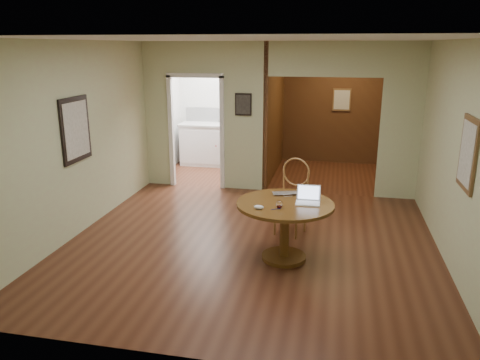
% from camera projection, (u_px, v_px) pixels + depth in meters
% --- Properties ---
extents(floor, '(5.00, 5.00, 0.00)m').
position_uv_depth(floor, '(250.00, 244.00, 6.42)').
color(floor, '#462114').
rests_on(floor, ground).
extents(room_shell, '(5.20, 7.50, 5.00)m').
position_uv_depth(room_shell, '(256.00, 117.00, 9.07)').
color(room_shell, white).
rests_on(room_shell, ground).
extents(dining_table, '(1.21, 1.21, 0.76)m').
position_uv_depth(dining_table, '(285.00, 218.00, 5.83)').
color(dining_table, '#5C3517').
rests_on(dining_table, ground).
extents(chair, '(0.58, 0.58, 1.09)m').
position_uv_depth(chair, '(293.00, 192.00, 6.69)').
color(chair, '#955C34').
rests_on(chair, ground).
extents(open_laptop, '(0.30, 0.26, 0.21)m').
position_uv_depth(open_laptop, '(308.00, 198.00, 5.77)').
color(open_laptop, white).
rests_on(open_laptop, dining_table).
extents(closed_laptop, '(0.40, 0.31, 0.03)m').
position_uv_depth(closed_laptop, '(287.00, 195.00, 6.04)').
color(closed_laptop, silver).
rests_on(closed_laptop, dining_table).
extents(mouse, '(0.12, 0.08, 0.05)m').
position_uv_depth(mouse, '(259.00, 207.00, 5.54)').
color(mouse, white).
rests_on(mouse, dining_table).
extents(wine_glass, '(0.08, 0.08, 0.09)m').
position_uv_depth(wine_glass, '(279.00, 204.00, 5.57)').
color(wine_glass, white).
rests_on(wine_glass, dining_table).
extents(pen, '(0.11, 0.07, 0.01)m').
position_uv_depth(pen, '(276.00, 209.00, 5.54)').
color(pen, '#0B1451').
rests_on(pen, dining_table).
extents(kitchen_cabinet, '(2.06, 0.60, 0.94)m').
position_uv_depth(kitchen_cabinet, '(226.00, 145.00, 10.50)').
color(kitchen_cabinet, white).
rests_on(kitchen_cabinet, ground).
extents(grocery_bag, '(0.41, 0.37, 0.34)m').
position_uv_depth(grocery_bag, '(261.00, 118.00, 10.17)').
color(grocery_bag, beige).
rests_on(grocery_bag, kitchen_cabinet).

